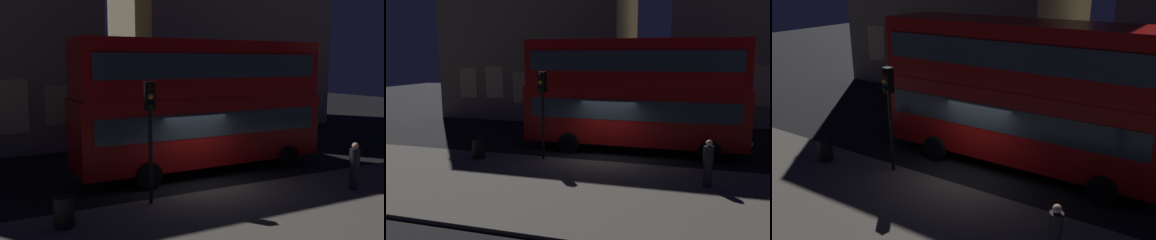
% 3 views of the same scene
% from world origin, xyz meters
% --- Properties ---
extents(ground_plane, '(80.00, 80.00, 0.00)m').
position_xyz_m(ground_plane, '(0.00, 0.00, 0.00)').
color(ground_plane, black).
extents(sidewalk_slab, '(44.00, 7.26, 0.12)m').
position_xyz_m(sidewalk_slab, '(0.00, -4.43, 0.06)').
color(sidewalk_slab, '#5B564F').
rests_on(sidewalk_slab, ground).
extents(building_with_clock, '(13.09, 9.20, 14.91)m').
position_xyz_m(building_with_clock, '(-7.76, 12.70, 7.46)').
color(building_with_clock, tan).
rests_on(building_with_clock, ground).
extents(double_decker_bus, '(10.38, 2.96, 5.29)m').
position_xyz_m(double_decker_bus, '(0.92, 1.91, 2.94)').
color(double_decker_bus, '#9E0C0C').
rests_on(double_decker_bus, ground).
extents(traffic_light_near_kerb, '(0.36, 0.39, 3.75)m').
position_xyz_m(traffic_light_near_kerb, '(-2.48, -1.17, 2.82)').
color(traffic_light_near_kerb, black).
rests_on(traffic_light_near_kerb, sidewalk_slab).
extents(pedestrian, '(0.35, 0.35, 1.63)m').
position_xyz_m(pedestrian, '(4.24, -2.96, 0.96)').
color(pedestrian, black).
rests_on(pedestrian, sidewalk_slab).
extents(litter_bin, '(0.54, 0.54, 0.83)m').
position_xyz_m(litter_bin, '(-5.21, -1.86, 0.53)').
color(litter_bin, black).
rests_on(litter_bin, sidewalk_slab).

